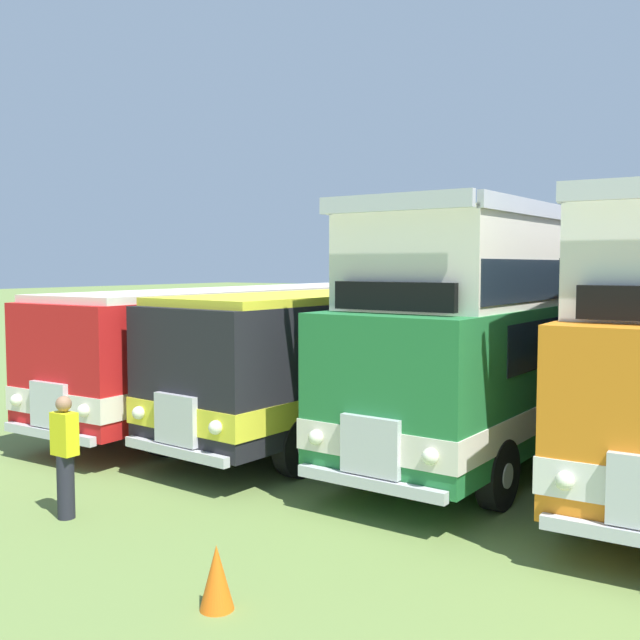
% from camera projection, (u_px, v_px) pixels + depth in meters
% --- Properties ---
extents(bus_first_in_row, '(2.90, 11.62, 2.99)m').
position_uv_depth(bus_first_in_row, '(252.00, 339.00, 17.63)').
color(bus_first_in_row, red).
rests_on(bus_first_in_row, ground).
extents(bus_second_in_row, '(3.18, 11.10, 2.99)m').
position_uv_depth(bus_second_in_row, '(370.00, 347.00, 15.90)').
color(bus_second_in_row, black).
rests_on(bus_second_in_row, ground).
extents(bus_third_in_row, '(2.79, 10.38, 4.52)m').
position_uv_depth(bus_third_in_row, '(515.00, 327.00, 14.06)').
color(bus_third_in_row, '#237538').
rests_on(bus_third_in_row, ground).
extents(cone_mid_row, '(0.36, 0.36, 0.68)m').
position_uv_depth(cone_mid_row, '(217.00, 577.00, 7.55)').
color(cone_mid_row, orange).
rests_on(cone_mid_row, ground).
extents(marshal_person, '(0.36, 0.24, 1.73)m').
position_uv_depth(marshal_person, '(65.00, 456.00, 10.23)').
color(marshal_person, '#23232D').
rests_on(marshal_person, ground).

